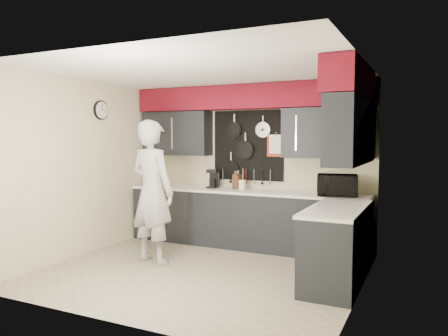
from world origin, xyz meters
The scene contains 10 objects.
ground centered at (0.00, 0.00, 0.00)m, with size 4.00×4.00×0.00m, color tan.
back_wall_assembly centered at (0.01, 1.60, 2.01)m, with size 4.00×0.36×2.60m.
right_wall_assembly centered at (1.85, 0.26, 1.94)m, with size 0.36×3.50×2.60m.
left_wall_assembly centered at (-1.99, 0.02, 1.33)m, with size 0.05×3.50×2.60m.
base_cabinets centered at (0.49, 1.13, 0.46)m, with size 3.95×2.20×0.92m.
microwave centered at (1.48, 1.37, 1.07)m, with size 0.56×0.38×0.31m, color black.
knife_block centered at (-0.15, 1.49, 1.04)m, with size 0.11×0.11×0.24m, color #3C1A13.
utensil_crock centered at (-0.06, 1.50, 1.00)m, with size 0.12×0.12×0.16m, color white.
coffee_maker centered at (-0.58, 1.51, 1.08)m, with size 0.20×0.24×0.31m.
person centered at (-0.81, 0.09, 1.00)m, with size 0.73×0.48×2.00m, color #A7A7A5.
Camera 1 is at (2.70, -4.93, 1.75)m, focal length 35.00 mm.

